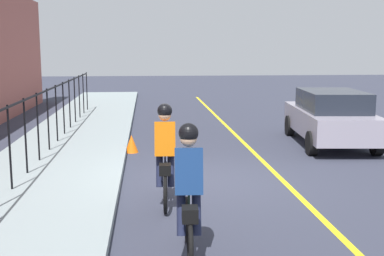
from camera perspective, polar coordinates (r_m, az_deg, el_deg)
name	(u,v)px	position (r m, az deg, el deg)	size (l,w,h in m)	color
ground_plane	(207,180)	(10.64, 1.70, -5.99)	(80.00, 80.00, 0.00)	#303342
lane_line_centre	(280,178)	(10.94, 10.09, -5.68)	(36.00, 0.12, 0.01)	yellow
sidewalk	(43,181)	(10.76, -16.68, -5.79)	(40.00, 3.20, 0.15)	gray
iron_fence	(31,117)	(11.58, -17.92, 1.20)	(20.94, 0.04, 1.60)	black
cyclist_lead	(165,155)	(8.79, -3.10, -3.12)	(1.71, 0.37, 1.83)	black
cyclist_follow	(189,192)	(6.56, -0.38, -7.39)	(1.71, 0.37, 1.83)	black
patrol_sedan	(330,116)	(14.88, 15.53, 1.28)	(4.55, 2.25, 1.58)	#948D9D
traffic_cone_near	(132,144)	(13.46, -6.93, -1.80)	(0.36, 0.36, 0.47)	orange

